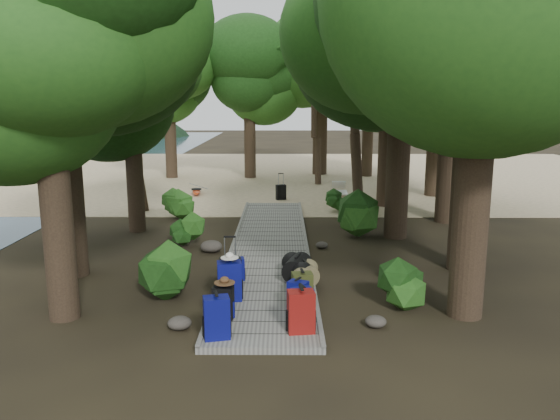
# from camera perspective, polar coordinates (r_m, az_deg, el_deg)

# --- Properties ---
(ground) EXTENTS (120.00, 120.00, 0.00)m
(ground) POSITION_cam_1_polar(r_m,az_deg,el_deg) (13.28, -1.19, -5.33)
(ground) COLOR #2F2717
(ground) RESTS_ON ground
(sand_beach) EXTENTS (40.00, 22.00, 0.02)m
(sand_beach) POSITION_cam_1_polar(r_m,az_deg,el_deg) (28.97, -0.40, 3.79)
(sand_beach) COLOR #D1B78D
(sand_beach) RESTS_ON ground
(boardwalk) EXTENTS (2.00, 12.00, 0.12)m
(boardwalk) POSITION_cam_1_polar(r_m,az_deg,el_deg) (14.22, -1.09, -3.94)
(boardwalk) COLOR gray
(boardwalk) RESTS_ON ground
(backpack_left_a) EXTENTS (0.45, 0.36, 0.75)m
(backpack_left_a) POSITION_cam_1_polar(r_m,az_deg,el_deg) (8.78, -6.64, -10.88)
(backpack_left_a) COLOR #070E71
(backpack_left_a) RESTS_ON boardwalk
(backpack_left_b) EXTENTS (0.37, 0.28, 0.63)m
(backpack_left_b) POSITION_cam_1_polar(r_m,az_deg,el_deg) (9.53, -5.95, -9.43)
(backpack_left_b) COLOR black
(backpack_left_b) RESTS_ON boardwalk
(backpack_left_c) EXTENTS (0.49, 0.38, 0.82)m
(backpack_left_c) POSITION_cam_1_polar(r_m,az_deg,el_deg) (10.34, -5.31, -7.18)
(backpack_left_c) COLOR #070E71
(backpack_left_c) RESTS_ON boardwalk
(backpack_left_d) EXTENTS (0.38, 0.30, 0.52)m
(backpack_left_d) POSITION_cam_1_polar(r_m,az_deg,el_deg) (11.51, -4.62, -6.03)
(backpack_left_d) COLOR #070E71
(backpack_left_d) RESTS_ON boardwalk
(backpack_right_a) EXTENTS (0.46, 0.36, 0.76)m
(backpack_right_a) POSITION_cam_1_polar(r_m,az_deg,el_deg) (8.95, 2.21, -10.33)
(backpack_right_a) COLOR maroon
(backpack_right_a) RESTS_ON boardwalk
(backpack_right_b) EXTENTS (0.41, 0.35, 0.63)m
(backpack_right_b) POSITION_cam_1_polar(r_m,az_deg,el_deg) (9.42, 2.33, -9.65)
(backpack_right_b) COLOR #070E71
(backpack_right_b) RESTS_ON boardwalk
(backpack_right_c) EXTENTS (0.41, 0.37, 0.58)m
(backpack_right_c) POSITION_cam_1_polar(r_m,az_deg,el_deg) (9.90, 1.88, -8.74)
(backpack_right_c) COLOR #070E71
(backpack_right_c) RESTS_ON boardwalk
(backpack_right_d) EXTENTS (0.42, 0.33, 0.58)m
(backpack_right_d) POSITION_cam_1_polar(r_m,az_deg,el_deg) (10.35, 2.33, -7.82)
(backpack_right_d) COLOR #3F4019
(backpack_right_d) RESTS_ON boardwalk
(duffel_right_khaki) EXTENTS (0.58, 0.72, 0.42)m
(duffel_right_khaki) POSITION_cam_1_polar(r_m,az_deg,el_deg) (11.32, 2.65, -6.56)
(duffel_right_khaki) COLOR olive
(duffel_right_khaki) RESTS_ON boardwalk
(duffel_right_black) EXTENTS (0.67, 0.88, 0.49)m
(duffel_right_black) POSITION_cam_1_polar(r_m,az_deg,el_deg) (11.53, 1.83, -6.04)
(duffel_right_black) COLOR black
(duffel_right_black) RESTS_ON boardwalk
(suitcase_on_boardwalk) EXTENTS (0.46, 0.31, 0.65)m
(suitcase_on_boardwalk) POSITION_cam_1_polar(r_m,az_deg,el_deg) (10.87, -5.20, -6.72)
(suitcase_on_boardwalk) COLOR black
(suitcase_on_boardwalk) RESTS_ON boardwalk
(lone_suitcase_on_sand) EXTENTS (0.42, 0.33, 0.59)m
(lone_suitcase_on_sand) POSITION_cam_1_polar(r_m,az_deg,el_deg) (21.27, 0.10, 1.88)
(lone_suitcase_on_sand) COLOR black
(lone_suitcase_on_sand) RESTS_ON sand_beach
(hat_brown) EXTENTS (0.36, 0.36, 0.11)m
(hat_brown) POSITION_cam_1_polar(r_m,az_deg,el_deg) (9.42, -5.83, -7.28)
(hat_brown) COLOR #51351E
(hat_brown) RESTS_ON backpack_left_b
(hat_white) EXTENTS (0.33, 0.33, 0.11)m
(hat_white) POSITION_cam_1_polar(r_m,az_deg,el_deg) (10.19, -5.29, -4.71)
(hat_white) COLOR silver
(hat_white) RESTS_ON backpack_left_c
(kayak) EXTENTS (1.06, 3.09, 0.30)m
(kayak) POSITION_cam_1_polar(r_m,az_deg,el_deg) (22.82, -8.72, 2.03)
(kayak) COLOR #B7350F
(kayak) RESTS_ON sand_beach
(sun_lounger) EXTENTS (0.65, 1.76, 0.56)m
(sun_lounger) POSITION_cam_1_polar(r_m,az_deg,el_deg) (22.11, 6.32, 2.13)
(sun_lounger) COLOR silver
(sun_lounger) RESTS_ON sand_beach
(tree_right_a) EXTENTS (5.28, 5.28, 8.81)m
(tree_right_a) POSITION_cam_1_polar(r_m,az_deg,el_deg) (9.89, 20.32, 14.11)
(tree_right_a) COLOR black
(tree_right_a) RESTS_ON ground
(tree_right_b) EXTENTS (5.55, 5.55, 9.91)m
(tree_right_b) POSITION_cam_1_polar(r_m,az_deg,el_deg) (12.82, 19.87, 15.82)
(tree_right_b) COLOR black
(tree_right_b) RESTS_ON ground
(tree_right_c) EXTENTS (5.31, 5.31, 9.18)m
(tree_right_c) POSITION_cam_1_polar(r_m,az_deg,el_deg) (15.43, 12.62, 13.98)
(tree_right_c) COLOR black
(tree_right_c) RESTS_ON ground
(tree_right_d) EXTENTS (6.19, 6.19, 11.36)m
(tree_right_d) POSITION_cam_1_polar(r_m,az_deg,el_deg) (18.02, 18.12, 16.76)
(tree_right_d) COLOR black
(tree_right_d) RESTS_ON ground
(tree_right_e) EXTENTS (5.11, 5.11, 9.20)m
(tree_right_e) POSITION_cam_1_polar(r_m,az_deg,el_deg) (20.16, 11.40, 13.36)
(tree_right_e) COLOR black
(tree_right_e) RESTS_ON ground
(tree_right_f) EXTENTS (5.97, 5.97, 10.67)m
(tree_right_f) POSITION_cam_1_polar(r_m,az_deg,el_deg) (22.93, 16.47, 14.70)
(tree_right_f) COLOR black
(tree_right_f) RESTS_ON ground
(tree_left_a) EXTENTS (4.58, 4.58, 7.63)m
(tree_left_a) POSITION_cam_1_polar(r_m,az_deg,el_deg) (9.96, -23.12, 10.49)
(tree_left_a) COLOR black
(tree_left_a) RESTS_ON ground
(tree_left_b) EXTENTS (5.06, 5.06, 9.11)m
(tree_left_b) POSITION_cam_1_polar(r_m,az_deg,el_deg) (12.53, -22.14, 13.95)
(tree_left_b) COLOR black
(tree_left_b) RESTS_ON ground
(tree_left_c) EXTENTS (4.05, 4.05, 7.04)m
(tree_left_c) POSITION_cam_1_polar(r_m,az_deg,el_deg) (16.40, -15.27, 9.93)
(tree_left_c) COLOR black
(tree_left_c) RESTS_ON ground
(tree_back_a) EXTENTS (4.70, 4.70, 8.13)m
(tree_back_a) POSITION_cam_1_polar(r_m,az_deg,el_deg) (27.33, -3.22, 11.85)
(tree_back_a) COLOR black
(tree_back_a) RESTS_ON ground
(tree_back_b) EXTENTS (6.00, 6.00, 10.72)m
(tree_back_b) POSITION_cam_1_polar(r_m,az_deg,el_deg) (28.78, 4.30, 14.39)
(tree_back_b) COLOR black
(tree_back_b) RESTS_ON ground
(tree_back_c) EXTENTS (4.39, 4.39, 7.90)m
(tree_back_c) POSITION_cam_1_polar(r_m,az_deg,el_deg) (28.19, 9.27, 11.47)
(tree_back_c) COLOR black
(tree_back_c) RESTS_ON ground
(tree_back_d) EXTENTS (4.87, 4.87, 8.12)m
(tree_back_d) POSITION_cam_1_polar(r_m,az_deg,el_deg) (27.82, -11.53, 11.63)
(tree_back_d) COLOR black
(tree_back_d) RESTS_ON ground
(palm_right_a) EXTENTS (4.80, 4.80, 8.18)m
(palm_right_a) POSITION_cam_1_polar(r_m,az_deg,el_deg) (18.72, 8.94, 12.06)
(palm_right_a) COLOR #143B10
(palm_right_a) RESTS_ON ground
(palm_right_b) EXTENTS (4.75, 4.75, 9.17)m
(palm_right_b) POSITION_cam_1_polar(r_m,az_deg,el_deg) (23.92, 11.49, 12.98)
(palm_right_b) COLOR #143B10
(palm_right_b) RESTS_ON ground
(palm_right_c) EXTENTS (4.04, 4.04, 6.43)m
(palm_right_c) POSITION_cam_1_polar(r_m,az_deg,el_deg) (25.32, 4.58, 9.95)
(palm_right_c) COLOR #143B10
(palm_right_c) RESTS_ON ground
(palm_left_a) EXTENTS (4.38, 4.38, 6.96)m
(palm_left_a) POSITION_cam_1_polar(r_m,az_deg,el_deg) (19.43, -15.23, 9.98)
(palm_left_a) COLOR #143B10
(palm_left_a) RESTS_ON ground
(rock_left_a) EXTENTS (0.41, 0.37, 0.22)m
(rock_left_a) POSITION_cam_1_polar(r_m,az_deg,el_deg) (9.58, -10.45, -11.54)
(rock_left_a) COLOR #4C473F
(rock_left_a) RESTS_ON ground
(rock_left_b) EXTENTS (0.35, 0.31, 0.19)m
(rock_left_b) POSITION_cam_1_polar(r_m,az_deg,el_deg) (11.66, -12.77, -7.52)
(rock_left_b) COLOR #4C473F
(rock_left_b) RESTS_ON ground
(rock_left_c) EXTENTS (0.56, 0.50, 0.31)m
(rock_left_c) POSITION_cam_1_polar(r_m,az_deg,el_deg) (14.08, -7.19, -3.79)
(rock_left_c) COLOR #4C473F
(rock_left_c) RESTS_ON ground
(rock_left_d) EXTENTS (0.34, 0.31, 0.19)m
(rock_left_d) POSITION_cam_1_polar(r_m,az_deg,el_deg) (16.80, -9.63, -1.60)
(rock_left_d) COLOR #4C473F
(rock_left_d) RESTS_ON ground
(rock_right_a) EXTENTS (0.37, 0.33, 0.20)m
(rock_right_a) POSITION_cam_1_polar(r_m,az_deg,el_deg) (9.66, 9.97, -11.40)
(rock_right_a) COLOR #4C473F
(rock_right_a) RESTS_ON ground
(rock_right_b) EXTENTS (0.47, 0.42, 0.26)m
(rock_right_b) POSITION_cam_1_polar(r_m,az_deg,el_deg) (12.28, 11.42, -6.32)
(rock_right_b) COLOR #4C473F
(rock_right_b) RESTS_ON ground
(rock_right_c) EXTENTS (0.32, 0.29, 0.18)m
(rock_right_c) POSITION_cam_1_polar(r_m,az_deg,el_deg) (14.40, 4.40, -3.67)
(rock_right_c) COLOR #4C473F
(rock_right_c) RESTS_ON ground
(rock_right_d) EXTENTS (0.57, 0.51, 0.31)m
(rock_right_d) POSITION_cam_1_polar(r_m,az_deg,el_deg) (16.85, 7.35, -1.28)
(rock_right_d) COLOR #4C473F
(rock_right_d) RESTS_ON ground
(shrub_left_a) EXTENTS (1.22, 1.22, 1.10)m
(shrub_left_a) POSITION_cam_1_polar(r_m,az_deg,el_deg) (10.91, -12.24, -6.29)
(shrub_left_a) COLOR #225218
(shrub_left_a) RESTS_ON ground
(shrub_left_b) EXTENTS (0.81, 0.81, 0.73)m
(shrub_left_b) POSITION_cam_1_polar(r_m,az_deg,el_deg) (14.71, -9.78, -2.36)
(shrub_left_b) COLOR #225218
(shrub_left_b) RESTS_ON ground
(shrub_left_c) EXTENTS (1.11, 1.11, 1.00)m
(shrub_left_c) POSITION_cam_1_polar(r_m,az_deg,el_deg) (18.23, -10.64, 0.69)
(shrub_left_c) COLOR #225218
(shrub_left_c) RESTS_ON ground
(shrub_right_a) EXTENTS (0.95, 0.95, 0.85)m
(shrub_right_a) POSITION_cam_1_polar(r_m,az_deg,el_deg) (10.57, 12.56, -7.58)
(shrub_right_a) COLOR #225218
(shrub_right_a) RESTS_ON ground
(shrub_right_b) EXTENTS (1.39, 1.39, 1.25)m
(shrub_right_b) POSITION_cam_1_polar(r_m,az_deg,el_deg) (15.62, 7.87, -0.52)
(shrub_right_b) COLOR #225218
(shrub_right_b) RESTS_ON ground
(shrub_right_c) EXTENTS (0.81, 0.81, 0.73)m
(shrub_right_c) POSITION_cam_1_polar(r_m,az_deg,el_deg) (19.08, 6.12, 0.86)
(shrub_right_c) COLOR #225218
(shrub_right_c) RESTS_ON ground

